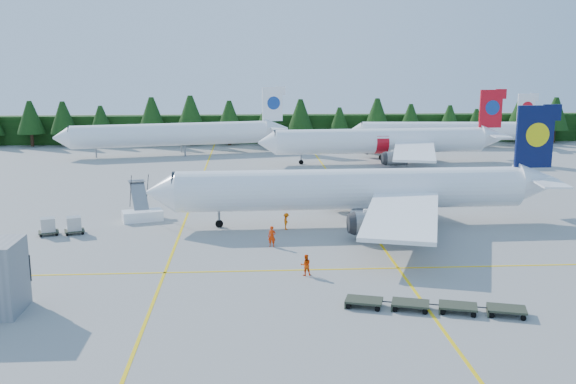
{
  "coord_description": "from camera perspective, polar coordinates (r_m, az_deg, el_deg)",
  "views": [
    {
      "loc": [
        -6.81,
        -58.25,
        17.58
      ],
      "look_at": [
        -2.52,
        10.3,
        3.5
      ],
      "focal_mm": 40.0,
      "sensor_mm": 36.0,
      "label": 1
    }
  ],
  "objects": [
    {
      "name": "taxi_stripe_b",
      "position": [
        81.22,
        5.58,
        -0.97
      ],
      "size": [
        0.25,
        120.0,
        0.01
      ],
      "primitive_type": "cube",
      "color": "yellow",
      "rests_on": "ground"
    },
    {
      "name": "treeline_hedge",
      "position": [
        141.17,
        -0.8,
        5.66
      ],
      "size": [
        220.0,
        4.0,
        6.0
      ],
      "primitive_type": "cube",
      "color": "black",
      "rests_on": "ground"
    },
    {
      "name": "uld_pair",
      "position": [
        70.02,
        -19.52,
        -2.77
      ],
      "size": [
        4.87,
        2.39,
        1.52
      ],
      "rotation": [
        0.0,
        0.0,
        0.31
      ],
      "color": "#333929",
      "rests_on": "ground"
    },
    {
      "name": "airliner_red",
      "position": [
        113.16,
        7.83,
        4.48
      ],
      "size": [
        43.38,
        35.62,
        12.61
      ],
      "rotation": [
        0.0,
        0.0,
        0.06
      ],
      "color": "white",
      "rests_on": "ground"
    },
    {
      "name": "dolly_train",
      "position": [
        47.68,
        12.86,
        -9.71
      ],
      "size": [
        12.75,
        4.6,
        0.15
      ],
      "rotation": [
        0.0,
        0.0,
        -0.29
      ],
      "color": "#333929",
      "rests_on": "ground"
    },
    {
      "name": "ground",
      "position": [
        61.22,
        2.97,
        -5.12
      ],
      "size": [
        320.0,
        320.0,
        0.0
      ],
      "primitive_type": "plane",
      "color": "gray",
      "rests_on": "ground"
    },
    {
      "name": "airliner_navy",
      "position": [
        69.63,
        4.95,
        0.18
      ],
      "size": [
        44.2,
        36.37,
        12.85
      ],
      "rotation": [
        0.0,
        0.0,
        0.02
      ],
      "color": "white",
      "rests_on": "ground"
    },
    {
      "name": "taxi_stripe_a",
      "position": [
        80.52,
        -8.62,
        -1.15
      ],
      "size": [
        0.25,
        120.0,
        0.01
      ],
      "primitive_type": "cube",
      "color": "yellow",
      "rests_on": "ground"
    },
    {
      "name": "taxi_stripe_cross",
      "position": [
        55.55,
        3.68,
        -6.89
      ],
      "size": [
        80.0,
        0.25,
        0.01
      ],
      "primitive_type": "cube",
      "color": "yellow",
      "rests_on": "ground"
    },
    {
      "name": "airliner_far_left",
      "position": [
        123.98,
        -10.89,
        5.06
      ],
      "size": [
        42.64,
        12.79,
        12.56
      ],
      "rotation": [
        0.0,
        0.0,
        0.22
      ],
      "color": "white",
      "rests_on": "ground"
    },
    {
      "name": "crew_b",
      "position": [
        53.73,
        1.59,
        -6.5
      ],
      "size": [
        0.95,
        0.77,
        1.82
      ],
      "primitive_type": "imported",
      "rotation": [
        0.0,
        0.0,
        3.24
      ],
      "color": "#FA4605",
      "rests_on": "ground"
    },
    {
      "name": "service_truck",
      "position": [
        69.37,
        7.79,
        -2.15
      ],
      "size": [
        5.5,
        3.33,
        2.5
      ],
      "rotation": [
        0.0,
        0.0,
        -0.3
      ],
      "color": "white",
      "rests_on": "ground"
    },
    {
      "name": "crew_a",
      "position": [
        61.8,
        -1.44,
        -3.97
      ],
      "size": [
        0.81,
        0.61,
        2.02
      ],
      "primitive_type": "imported",
      "rotation": [
        0.0,
        0.0,
        -0.19
      ],
      "color": "red",
      "rests_on": "ground"
    },
    {
      "name": "airstairs",
      "position": [
        73.94,
        -12.85,
        -1.78
      ],
      "size": [
        4.83,
        6.56,
        3.92
      ],
      "rotation": [
        0.0,
        0.0,
        0.29
      ],
      "color": "white",
      "rests_on": "ground"
    },
    {
      "name": "crew_c",
      "position": [
        67.98,
        -0.15,
        -2.62
      ],
      "size": [
        0.63,
        0.82,
        1.79
      ],
      "primitive_type": "imported",
      "rotation": [
        0.0,
        0.0,
        1.39
      ],
      "color": "#FF6105",
      "rests_on": "ground"
    },
    {
      "name": "airliner_far_right",
      "position": [
        136.13,
        12.92,
        5.34
      ],
      "size": [
        37.96,
        6.04,
        11.03
      ],
      "rotation": [
        0.0,
        0.0,
        -0.07
      ],
      "color": "white",
      "rests_on": "ground"
    }
  ]
}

